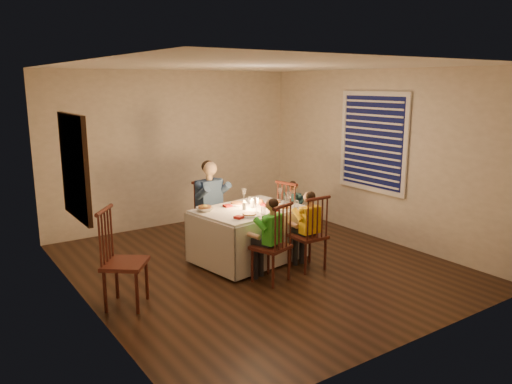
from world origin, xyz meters
TOP-DOWN VIEW (x-y plane):
  - ground at (0.00, 0.00)m, footprint 5.00×5.00m
  - wall_left at (-2.25, 0.00)m, footprint 0.02×5.00m
  - wall_right at (2.25, 0.00)m, footprint 0.02×5.00m
  - wall_back at (0.00, 2.50)m, footprint 4.50×0.02m
  - ceiling at (0.00, 0.00)m, footprint 5.00×5.00m
  - dining_table at (0.00, 0.22)m, footprint 1.55×1.23m
  - chair_adult at (-0.16, 1.00)m, footprint 0.47×0.45m
  - chair_near_left at (-0.19, -0.55)m, footprint 0.51×0.50m
  - chair_near_right at (0.46, -0.47)m, footprint 0.41×0.40m
  - chair_end at (0.90, 0.38)m, footprint 0.47×0.49m
  - chair_extra at (-1.90, -0.22)m, footprint 0.62×0.62m
  - adult at (-0.16, 1.00)m, footprint 0.55×0.52m
  - child_green at (-0.19, -0.55)m, footprint 0.42×0.41m
  - child_yellow at (0.46, -0.47)m, footprint 0.34×0.31m
  - child_teal at (0.90, 0.38)m, footprint 0.35×0.36m
  - setting_adult at (-0.01, 0.50)m, footprint 0.30×0.30m
  - setting_green at (-0.21, -0.10)m, footprint 0.30×0.30m
  - setting_yellow at (0.38, -0.05)m, footprint 0.30×0.30m
  - setting_teal at (0.45, 0.26)m, footprint 0.30×0.30m
  - candle_left at (-0.08, 0.21)m, footprint 0.06×0.06m
  - candle_right at (0.06, 0.23)m, footprint 0.06×0.06m
  - squash at (-0.56, 0.43)m, footprint 0.09×0.09m
  - orange_fruit at (0.26, 0.31)m, footprint 0.08×0.08m
  - serving_bowl at (-0.56, 0.43)m, footprint 0.24×0.24m
  - wall_mirror at (-2.22, 0.30)m, footprint 0.06×0.95m
  - window_blinds at (2.21, 0.10)m, footprint 0.07×1.34m

SIDE VIEW (x-z plane):
  - ground at x=0.00m, z-range 0.00..0.00m
  - chair_adult at x=-0.16m, z-range -0.50..0.50m
  - chair_near_left at x=-0.19m, z-range -0.50..0.50m
  - chair_near_right at x=0.46m, z-range -0.50..0.50m
  - chair_end at x=0.90m, z-range -0.50..0.50m
  - chair_extra at x=-1.90m, z-range -0.55..0.55m
  - adult at x=-0.16m, z-range -0.65..0.65m
  - child_green at x=-0.19m, z-range -0.53..0.53m
  - child_yellow at x=0.46m, z-range -0.52..0.52m
  - child_teal at x=0.90m, z-range -0.50..0.50m
  - dining_table at x=0.00m, z-range 0.17..0.87m
  - setting_adult at x=-0.01m, z-range 0.73..0.75m
  - setting_green at x=-0.21m, z-range 0.73..0.75m
  - setting_yellow at x=0.38m, z-range 0.73..0.75m
  - setting_teal at x=0.45m, z-range 0.73..0.75m
  - serving_bowl at x=-0.56m, z-range 0.73..0.79m
  - orange_fruit at x=0.26m, z-range 0.73..0.81m
  - squash at x=-0.56m, z-range 0.73..0.82m
  - candle_left at x=-0.08m, z-range 0.73..0.83m
  - candle_right at x=0.06m, z-range 0.73..0.83m
  - wall_left at x=-2.25m, z-range 0.00..2.60m
  - wall_right at x=2.25m, z-range 0.00..2.60m
  - wall_back at x=0.00m, z-range 0.00..2.60m
  - wall_mirror at x=-2.22m, z-range 0.92..2.08m
  - window_blinds at x=2.21m, z-range 0.73..2.27m
  - ceiling at x=0.00m, z-range 2.60..2.60m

